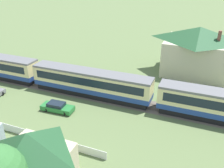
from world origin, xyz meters
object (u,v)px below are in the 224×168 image
station_house_dark_green_roof (197,50)px  parked_car_green (57,107)px  cottage_dark_green_roof (31,159)px  passenger_train (157,94)px  yard_tree_1 (202,52)px

station_house_dark_green_roof → parked_car_green: 28.11m
cottage_dark_green_roof → parked_car_green: size_ratio=1.39×
passenger_train → station_house_dark_green_roof: (3.96, 15.97, 2.29)m
passenger_train → cottage_dark_green_roof: (-7.59, -17.90, 0.77)m
parked_car_green → station_house_dark_green_roof: bearing=49.5°
cottage_dark_green_roof → parked_car_green: cottage_dark_green_roof is taller
cottage_dark_green_roof → yard_tree_1: (12.40, 33.08, 1.55)m
station_house_dark_green_roof → yard_tree_1: 1.16m
parked_car_green → yard_tree_1: bearing=47.1°
passenger_train → station_house_dark_green_roof: bearing=76.1°
station_house_dark_green_roof → yard_tree_1: station_house_dark_green_roof is taller
passenger_train → yard_tree_1: (4.81, 15.17, 2.32)m
station_house_dark_green_roof → yard_tree_1: (0.85, -0.79, 0.02)m
station_house_dark_green_roof → parked_car_green: station_house_dark_green_roof is taller
passenger_train → station_house_dark_green_roof: 16.61m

